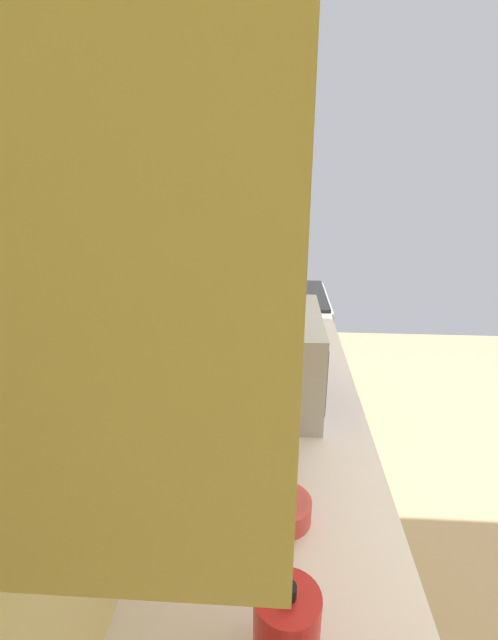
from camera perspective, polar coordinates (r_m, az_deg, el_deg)
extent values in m
cube|color=#DECC7F|center=(1.49, -10.67, 7.02)|extent=(3.77, 0.12, 2.80)
cube|color=#E4D57C|center=(1.62, 2.56, -32.79)|extent=(2.74, 0.60, 0.88)
cube|color=white|center=(1.28, 2.90, -20.66)|extent=(2.77, 0.63, 0.02)
cube|color=#332819|center=(1.64, 15.21, -32.42)|extent=(0.01, 0.01, 0.81)
cube|color=#332819|center=(1.95, 12.52, -21.75)|extent=(0.01, 0.01, 0.81)
cube|color=#332819|center=(2.30, 10.85, -14.14)|extent=(0.01, 0.01, 0.81)
cube|color=#DFD87E|center=(0.98, -5.32, 22.55)|extent=(1.58, 0.31, 0.55)
cube|color=#B7BABF|center=(2.97, 3.52, -5.21)|extent=(0.65, 0.63, 0.90)
cube|color=black|center=(3.01, 9.70, -6.09)|extent=(0.51, 0.01, 0.50)
cube|color=black|center=(2.80, 3.72, 3.32)|extent=(0.62, 0.60, 0.02)
cube|color=#B7BABF|center=(2.79, -2.37, 5.01)|extent=(0.62, 0.04, 0.18)
cylinder|color=#38383D|center=(2.66, 6.19, 2.66)|extent=(0.11, 0.11, 0.01)
cylinder|color=#38383D|center=(2.93, 5.96, 4.38)|extent=(0.11, 0.11, 0.01)
cylinder|color=#38383D|center=(2.66, 1.26, 2.77)|extent=(0.11, 0.11, 0.01)
cylinder|color=#38383D|center=(2.93, 1.49, 4.48)|extent=(0.11, 0.11, 0.01)
cube|color=#B7BABF|center=(1.57, 2.51, -4.84)|extent=(0.48, 0.36, 0.32)
cube|color=black|center=(1.54, 9.36, -5.64)|extent=(0.30, 0.01, 0.23)
cube|color=#2D2D33|center=(1.75, 8.67, -2.34)|extent=(0.09, 0.01, 0.23)
cylinder|color=#D84C47|center=(1.17, 4.46, -23.26)|extent=(0.14, 0.14, 0.06)
cylinder|color=#C44A48|center=(1.16, 4.48, -22.75)|extent=(0.11, 0.11, 0.03)
cylinder|color=red|center=(0.91, 4.85, -35.18)|extent=(0.11, 0.11, 0.16)
cylinder|color=black|center=(0.84, 5.08, -31.56)|extent=(0.03, 0.03, 0.02)
cylinder|color=red|center=(0.92, 4.84, -30.85)|extent=(0.07, 0.02, 0.05)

